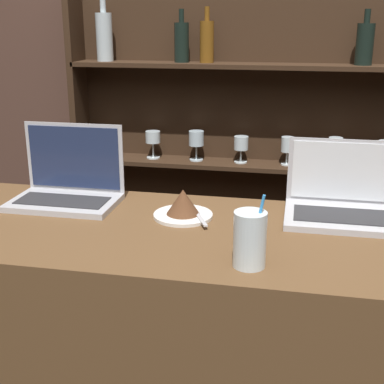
# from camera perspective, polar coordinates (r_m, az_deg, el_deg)

# --- Properties ---
(back_wall) EXTENTS (7.00, 0.06, 2.70)m
(back_wall) POSITION_cam_1_polar(r_m,az_deg,el_deg) (2.54, 7.87, 11.39)
(back_wall) COLOR #4C3328
(back_wall) RESTS_ON ground_plane
(back_shelf) EXTENTS (1.59, 0.18, 1.80)m
(back_shelf) POSITION_cam_1_polar(r_m,az_deg,el_deg) (2.55, 5.10, 2.28)
(back_shelf) COLOR #332114
(back_shelf) RESTS_ON ground_plane
(laptop_near) EXTENTS (0.33, 0.21, 0.24)m
(laptop_near) POSITION_cam_1_polar(r_m,az_deg,el_deg) (1.73, -13.08, 0.78)
(laptop_near) COLOR #ADADB2
(laptop_near) RESTS_ON bar_counter
(laptop_far) EXTENTS (0.35, 0.24, 0.21)m
(laptop_far) POSITION_cam_1_polar(r_m,az_deg,el_deg) (1.62, 16.07, -1.03)
(laptop_far) COLOR #ADADB2
(laptop_far) RESTS_ON bar_counter
(cake_plate) EXTENTS (0.18, 0.18, 0.08)m
(cake_plate) POSITION_cam_1_polar(r_m,az_deg,el_deg) (1.56, -0.95, -1.50)
(cake_plate) COLOR silver
(cake_plate) RESTS_ON bar_counter
(water_glass) EXTENTS (0.08, 0.08, 0.18)m
(water_glass) POSITION_cam_1_polar(r_m,az_deg,el_deg) (1.25, 6.19, -5.04)
(water_glass) COLOR silver
(water_glass) RESTS_ON bar_counter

